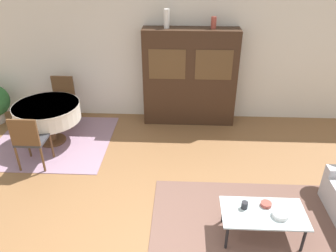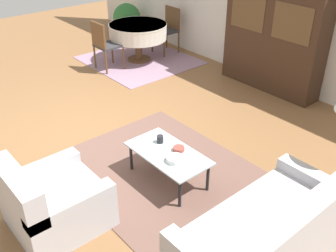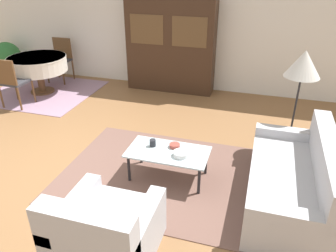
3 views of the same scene
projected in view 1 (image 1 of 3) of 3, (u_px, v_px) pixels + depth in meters
name	position (u px, v px, depth m)	size (l,w,h in m)	color
ground_plane	(146.00, 251.00, 3.92)	(14.00, 14.00, 0.00)	brown
wall_back	(163.00, 53.00, 6.43)	(10.00, 0.06, 2.70)	silver
area_rug	(250.00, 233.00, 4.16)	(2.54, 1.99, 0.01)	brown
dining_rug	(54.00, 141.00, 6.11)	(2.09, 1.95, 0.01)	gray
coffee_table	(263.00, 215.00, 3.96)	(1.02, 0.55, 0.39)	black
display_cabinet	(190.00, 78.00, 6.38)	(1.80, 0.42, 1.89)	#382316
dining_table	(47.00, 112.00, 5.81)	(1.16, 1.16, 0.75)	brown
dining_chair_near	(29.00, 139.00, 5.15)	(0.44, 0.44, 0.94)	brown
dining_chair_far	(62.00, 97.00, 6.54)	(0.44, 0.44, 0.94)	brown
cup	(245.00, 205.00, 3.99)	(0.08, 0.08, 0.09)	#232328
bowl	(281.00, 214.00, 3.87)	(0.19, 0.19, 0.06)	white
bowl_small	(266.00, 204.00, 4.03)	(0.14, 0.14, 0.05)	#9E4238
vase_tall	(167.00, 19.00, 5.86)	(0.10, 0.10, 0.33)	white
vase_short	(214.00, 23.00, 5.86)	(0.10, 0.10, 0.21)	#9E4238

